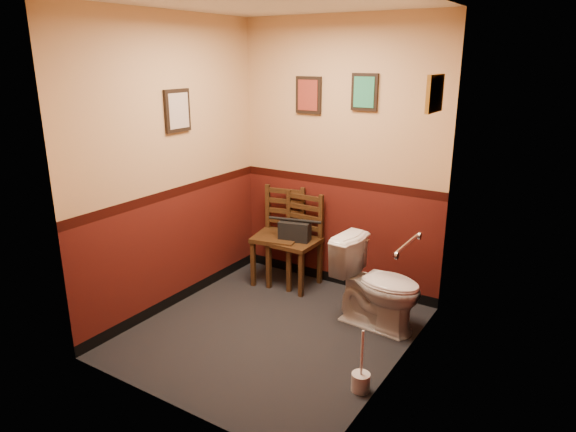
{
  "coord_description": "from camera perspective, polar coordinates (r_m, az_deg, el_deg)",
  "views": [
    {
      "loc": [
        2.26,
        -3.31,
        2.31
      ],
      "look_at": [
        0.0,
        0.25,
        1.0
      ],
      "focal_mm": 32.0,
      "sensor_mm": 36.0,
      "label": 1
    }
  ],
  "objects": [
    {
      "name": "wall_back",
      "position": [
        5.14,
        5.72,
        6.4
      ],
      "size": [
        2.2,
        0.0,
        2.7
      ],
      "primitive_type": "cube",
      "rotation": [
        1.57,
        0.0,
        0.0
      ],
      "color": "#48130E",
      "rests_on": "ground"
    },
    {
      "name": "wall_right",
      "position": [
        3.64,
        12.62,
        1.51
      ],
      "size": [
        0.0,
        2.4,
        2.7
      ],
      "primitive_type": "cube",
      "rotation": [
        1.57,
        0.0,
        -1.57
      ],
      "color": "#48130E",
      "rests_on": "ground"
    },
    {
      "name": "tp_stack",
      "position": [
        5.21,
        8.41,
        -7.89
      ],
      "size": [
        0.21,
        0.13,
        0.27
      ],
      "color": "silver",
      "rests_on": "floor"
    },
    {
      "name": "chair_left",
      "position": [
        5.43,
        -0.95,
        -2.17
      ],
      "size": [
        0.55,
        0.55,
        1.0
      ],
      "rotation": [
        0.0,
        0.0,
        0.2
      ],
      "color": "#452A14",
      "rests_on": "floor"
    },
    {
      "name": "framed_print_left",
      "position": [
        4.8,
        -12.17,
        11.37
      ],
      "size": [
        0.04,
        0.3,
        0.38
      ],
      "color": "black",
      "rests_on": "wall_left"
    },
    {
      "name": "handbag",
      "position": [
        5.26,
        0.75,
        -1.65
      ],
      "size": [
        0.34,
        0.23,
        0.23
      ],
      "rotation": [
        0.0,
        0.0,
        0.25
      ],
      "color": "black",
      "rests_on": "chair_right"
    },
    {
      "name": "framed_print_back_b",
      "position": [
        4.93,
        8.5,
        13.46
      ],
      "size": [
        0.26,
        0.04,
        0.34
      ],
      "color": "black",
      "rests_on": "wall_back"
    },
    {
      "name": "wall_front",
      "position": [
        3.24,
        -13.86,
        -0.53
      ],
      "size": [
        2.2,
        0.0,
        2.7
      ],
      "primitive_type": "cube",
      "rotation": [
        -1.57,
        0.0,
        0.0
      ],
      "color": "#48130E",
      "rests_on": "ground"
    },
    {
      "name": "toilet",
      "position": [
        4.62,
        9.96,
        -7.57
      ],
      "size": [
        0.84,
        0.51,
        0.79
      ],
      "primitive_type": "imported",
      "rotation": [
        0.0,
        0.0,
        1.49
      ],
      "color": "white",
      "rests_on": "floor"
    },
    {
      "name": "floor",
      "position": [
        4.63,
        -1.7,
        -12.69
      ],
      "size": [
        2.2,
        2.4,
        0.0
      ],
      "primitive_type": "cube",
      "color": "black",
      "rests_on": "ground"
    },
    {
      "name": "toilet_brush",
      "position": [
        3.92,
        8.08,
        -17.66
      ],
      "size": [
        0.14,
        0.14,
        0.49
      ],
      "color": "silver",
      "rests_on": "floor"
    },
    {
      "name": "ceiling",
      "position": [
        4.03,
        -2.07,
        22.78
      ],
      "size": [
        2.2,
        2.4,
        0.0
      ],
      "primitive_type": "cube",
      "rotation": [
        3.14,
        0.0,
        0.0
      ],
      "color": "silver",
      "rests_on": "ground"
    },
    {
      "name": "framed_print_back_a",
      "position": [
        5.21,
        2.29,
        13.27
      ],
      "size": [
        0.28,
        0.04,
        0.36
      ],
      "color": "black",
      "rests_on": "wall_back"
    },
    {
      "name": "wall_left",
      "position": [
        4.82,
        -12.8,
        5.32
      ],
      "size": [
        0.0,
        2.4,
        2.7
      ],
      "primitive_type": "cube",
      "rotation": [
        1.57,
        0.0,
        1.57
      ],
      "color": "#48130E",
      "rests_on": "ground"
    },
    {
      "name": "chair_right",
      "position": [
        5.33,
        0.99,
        -2.75
      ],
      "size": [
        0.46,
        0.46,
        0.97
      ],
      "rotation": [
        0.0,
        0.0,
        0.01
      ],
      "color": "#452A14",
      "rests_on": "floor"
    },
    {
      "name": "framed_print_right",
      "position": [
        4.1,
        15.98,
        12.96
      ],
      "size": [
        0.04,
        0.34,
        0.28
      ],
      "color": "olive",
      "rests_on": "wall_right"
    },
    {
      "name": "grab_bar",
      "position": [
        4.0,
        13.08,
        -3.13
      ],
      "size": [
        0.05,
        0.56,
        0.06
      ],
      "color": "silver",
      "rests_on": "wall_right"
    }
  ]
}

